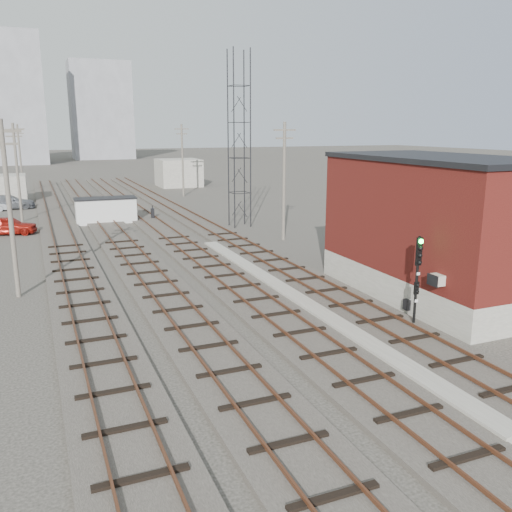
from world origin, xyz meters
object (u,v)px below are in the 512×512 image
site_trailer (106,210)px  car_grey (9,202)px  signal_mast (418,274)px  car_red (8,226)px  switch_stand (153,214)px

site_trailer → car_grey: site_trailer is taller
car_grey → signal_mast: bearing=-156.4°
car_red → car_grey: car_grey is taller
signal_mast → switch_stand: (-4.70, 32.69, -1.79)m
car_red → car_grey: size_ratio=0.85×
switch_stand → signal_mast: bearing=-81.3°
signal_mast → car_red: size_ratio=0.92×
switch_stand → car_red: size_ratio=0.30×
site_trailer → car_red: (-8.20, -2.87, -0.42)m
signal_mast → car_red: (-17.17, 30.02, -1.65)m
signal_mast → site_trailer: size_ratio=0.73×
signal_mast → site_trailer: signal_mast is taller
car_red → switch_stand: bearing=-65.2°
car_red → car_grey: 15.61m
switch_stand → car_grey: (-12.81, 12.93, 0.14)m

